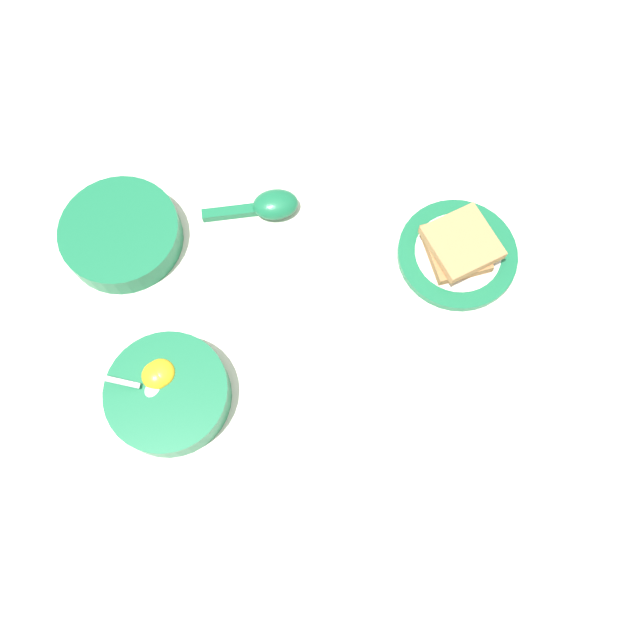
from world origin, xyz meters
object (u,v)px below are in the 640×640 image
soup_spoon (269,206)px  congee_bowl (121,234)px  toast_sandwich (459,246)px  toast_plate (457,254)px  egg_bowl (168,393)px

soup_spoon → congee_bowl: size_ratio=0.77×
toast_sandwich → soup_spoon: bearing=106.6°
toast_plate → toast_sandwich: toast_sandwich is taller
toast_sandwich → egg_bowl: bearing=149.7°
soup_spoon → toast_plate: bearing=-73.7°
toast_plate → soup_spoon: size_ratio=1.32×
egg_bowl → toast_sandwich: bearing=-30.3°
toast_sandwich → congee_bowl: toast_sandwich is taller
egg_bowl → toast_plate: size_ratio=0.93×
toast_plate → soup_spoon: soup_spoon is taller
soup_spoon → congee_bowl: (-0.16, 0.15, 0.01)m
egg_bowl → congee_bowl: egg_bowl is taller
congee_bowl → egg_bowl: bearing=-128.0°
soup_spoon → congee_bowl: bearing=135.2°
toast_plate → congee_bowl: 0.49m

